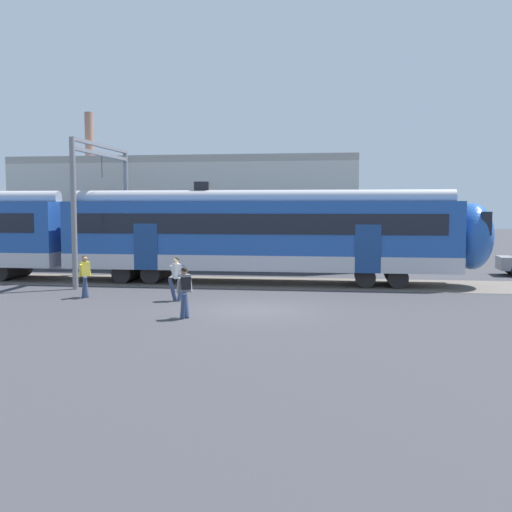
# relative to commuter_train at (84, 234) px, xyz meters

# --- Properties ---
(ground_plane) EXTENTS (160.00, 160.00, 0.00)m
(ground_plane) POSITION_rel_commuter_train_xyz_m (9.34, -7.30, -2.25)
(ground_plane) COLOR #38383D
(track_bed) EXTENTS (80.00, 4.40, 0.01)m
(track_bed) POSITION_rel_commuter_train_xyz_m (-2.48, 0.00, -2.25)
(track_bed) COLOR #605951
(track_bed) RESTS_ON ground
(commuter_train) EXTENTS (38.05, 3.07, 4.73)m
(commuter_train) POSITION_rel_commuter_train_xyz_m (0.00, 0.00, 0.00)
(commuter_train) COLOR silver
(commuter_train) RESTS_ON ground
(pedestrian_yellow) EXTENTS (0.45, 0.67, 1.67)m
(pedestrian_yellow) POSITION_rel_commuter_train_xyz_m (2.39, -5.45, -1.29)
(pedestrian_yellow) COLOR navy
(pedestrian_yellow) RESTS_ON ground
(pedestrian_white) EXTENTS (0.71, 0.51, 1.67)m
(pedestrian_white) POSITION_rel_commuter_train_xyz_m (6.19, -5.72, -1.26)
(pedestrian_white) COLOR navy
(pedestrian_white) RESTS_ON ground
(pedestrian_grey) EXTENTS (0.50, 0.71, 1.67)m
(pedestrian_grey) POSITION_rel_commuter_train_xyz_m (7.38, -9.18, -1.26)
(pedestrian_grey) COLOR navy
(pedestrian_grey) RESTS_ON ground
(catenary_gantry) EXTENTS (0.24, 6.64, 6.53)m
(catenary_gantry) POSITION_rel_commuter_train_xyz_m (0.96, 0.00, 2.06)
(catenary_gantry) COLOR gray
(catenary_gantry) RESTS_ON ground
(background_building) EXTENTS (19.96, 5.00, 9.20)m
(background_building) POSITION_rel_commuter_train_xyz_m (3.25, 7.15, 0.95)
(background_building) COLOR beige
(background_building) RESTS_ON ground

